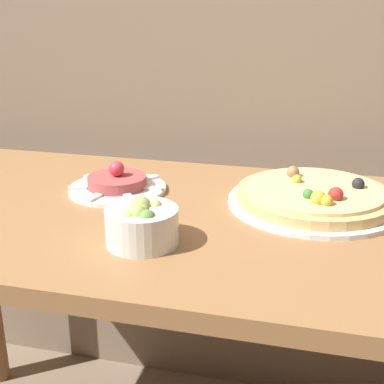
% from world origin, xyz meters
% --- Properties ---
extents(dining_table, '(1.32, 0.67, 0.75)m').
position_xyz_m(dining_table, '(0.00, 0.34, 0.64)').
color(dining_table, olive).
rests_on(dining_table, ground_plane).
extents(pizza_plate, '(0.35, 0.35, 0.06)m').
position_xyz_m(pizza_plate, '(0.34, 0.45, 0.77)').
color(pizza_plate, white).
rests_on(pizza_plate, dining_table).
extents(tartare_plate, '(0.21, 0.21, 0.07)m').
position_xyz_m(tartare_plate, '(-0.08, 0.43, 0.76)').
color(tartare_plate, white).
rests_on(tartare_plate, dining_table).
extents(small_bowl, '(0.13, 0.13, 0.08)m').
position_xyz_m(small_bowl, '(0.06, 0.19, 0.78)').
color(small_bowl, white).
rests_on(small_bowl, dining_table).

